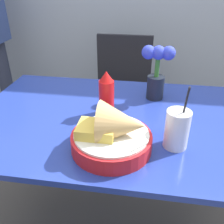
{
  "coord_description": "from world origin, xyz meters",
  "views": [
    {
      "loc": [
        0.15,
        -0.91,
        1.28
      ],
      "look_at": [
        0.02,
        -0.07,
        0.79
      ],
      "focal_mm": 40.0,
      "sensor_mm": 36.0,
      "label": 1
    }
  ],
  "objects_px": {
    "flower_vase": "(157,70)",
    "drink_cup": "(177,130)",
    "chair_far_window": "(122,87)",
    "food_basket": "(115,134)",
    "ketchup_bottle": "(106,94)"
  },
  "relations": [
    {
      "from": "drink_cup",
      "to": "flower_vase",
      "type": "relative_size",
      "value": 0.96
    },
    {
      "from": "ketchup_bottle",
      "to": "drink_cup",
      "type": "height_order",
      "value": "drink_cup"
    },
    {
      "from": "chair_far_window",
      "to": "ketchup_bottle",
      "type": "relative_size",
      "value": 4.52
    },
    {
      "from": "food_basket",
      "to": "ketchup_bottle",
      "type": "xyz_separation_m",
      "value": [
        -0.07,
        0.24,
        0.03
      ]
    },
    {
      "from": "flower_vase",
      "to": "drink_cup",
      "type": "bearing_deg",
      "value": -78.86
    },
    {
      "from": "chair_far_window",
      "to": "food_basket",
      "type": "height_order",
      "value": "food_basket"
    },
    {
      "from": "chair_far_window",
      "to": "food_basket",
      "type": "relative_size",
      "value": 3.14
    },
    {
      "from": "ketchup_bottle",
      "to": "flower_vase",
      "type": "distance_m",
      "value": 0.28
    },
    {
      "from": "food_basket",
      "to": "drink_cup",
      "type": "bearing_deg",
      "value": 13.46
    },
    {
      "from": "food_basket",
      "to": "ketchup_bottle",
      "type": "height_order",
      "value": "ketchup_bottle"
    },
    {
      "from": "drink_cup",
      "to": "chair_far_window",
      "type": "bearing_deg",
      "value": 107.4
    },
    {
      "from": "ketchup_bottle",
      "to": "drink_cup",
      "type": "xyz_separation_m",
      "value": [
        0.28,
        -0.19,
        -0.03
      ]
    },
    {
      "from": "ketchup_bottle",
      "to": "food_basket",
      "type": "bearing_deg",
      "value": -73.88
    },
    {
      "from": "drink_cup",
      "to": "flower_vase",
      "type": "height_order",
      "value": "flower_vase"
    },
    {
      "from": "ketchup_bottle",
      "to": "flower_vase",
      "type": "xyz_separation_m",
      "value": [
        0.21,
        0.19,
        0.05
      ]
    }
  ]
}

